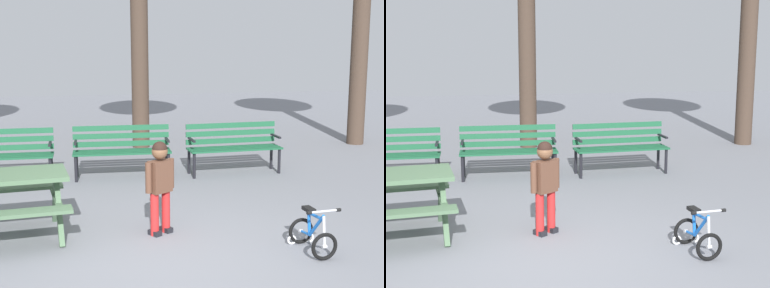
{
  "view_description": "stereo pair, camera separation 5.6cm",
  "coord_description": "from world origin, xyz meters",
  "views": [
    {
      "loc": [
        -0.75,
        -5.53,
        2.29
      ],
      "look_at": [
        0.68,
        2.12,
        0.85
      ],
      "focal_mm": 53.82,
      "sensor_mm": 36.0,
      "label": 1
    },
    {
      "loc": [
        -0.69,
        -5.54,
        2.29
      ],
      "look_at": [
        0.68,
        2.12,
        0.85
      ],
      "focal_mm": 53.82,
      "sensor_mm": 36.0,
      "label": 2
    }
  ],
  "objects": [
    {
      "name": "kids_bicycle",
      "position": [
        1.62,
        0.07,
        0.2
      ],
      "size": [
        0.41,
        0.59,
        0.54
      ],
      "color": "black",
      "rests_on": "ground"
    },
    {
      "name": "park_bench_far_left",
      "position": [
        -2.07,
        3.87,
        0.51
      ],
      "size": [
        1.6,
        0.46,
        0.85
      ],
      "color": "#195133",
      "rests_on": "ground"
    },
    {
      "name": "child_standing",
      "position": [
        0.08,
        0.95,
        0.66
      ],
      "size": [
        0.36,
        0.28,
        1.11
      ],
      "color": "red",
      "rests_on": "ground"
    },
    {
      "name": "ground",
      "position": [
        0.0,
        0.0,
        0.0
      ],
      "size": [
        36.0,
        36.0,
        0.0
      ],
      "primitive_type": "plane",
      "color": "slate"
    },
    {
      "name": "park_bench_right",
      "position": [
        1.72,
        3.85,
        0.51
      ],
      "size": [
        1.63,
        0.55,
        0.85
      ],
      "color": "#195133",
      "rests_on": "ground"
    },
    {
      "name": "park_bench_left",
      "position": [
        -0.17,
        3.9,
        0.51
      ],
      "size": [
        1.61,
        0.49,
        0.85
      ],
      "color": "#195133",
      "rests_on": "ground"
    }
  ]
}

